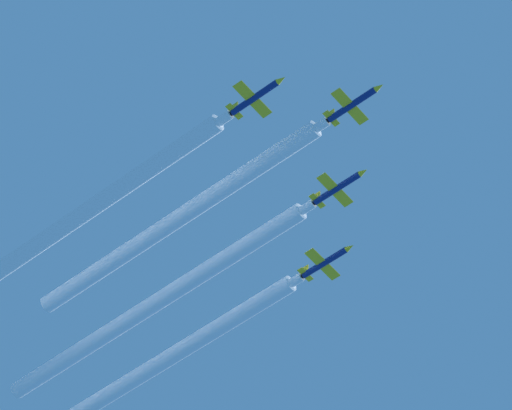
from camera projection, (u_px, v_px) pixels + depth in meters
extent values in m
cylinder|color=navy|center=(352.00, 105.00, 234.18)|extent=(1.02, 8.83, 1.02)
cone|color=yellow|center=(379.00, 87.00, 232.21)|extent=(0.97, 1.49, 0.97)
ellipsoid|color=#0C263F|center=(362.00, 97.00, 233.79)|extent=(0.56, 2.05, 0.46)
cube|color=yellow|center=(350.00, 107.00, 234.29)|extent=(7.44, 1.77, 0.11)
cube|color=yellow|center=(331.00, 118.00, 235.71)|extent=(3.16, 1.02, 0.11)
cube|color=yellow|center=(331.00, 113.00, 236.72)|extent=(0.09, 1.21, 1.58)
cylinder|color=black|center=(328.00, 121.00, 235.96)|extent=(0.77, 0.56, 0.77)
cylinder|color=navy|center=(337.00, 188.00, 242.07)|extent=(1.02, 8.83, 1.02)
cone|color=yellow|center=(363.00, 172.00, 240.10)|extent=(0.97, 1.49, 0.97)
ellipsoid|color=#0C263F|center=(347.00, 180.00, 241.67)|extent=(0.56, 2.05, 0.46)
cube|color=yellow|center=(335.00, 190.00, 242.18)|extent=(7.44, 1.77, 0.11)
cube|color=yellow|center=(317.00, 201.00, 243.60)|extent=(3.16, 1.02, 0.11)
cube|color=yellow|center=(317.00, 196.00, 244.61)|extent=(0.09, 1.21, 1.58)
cylinder|color=black|center=(314.00, 203.00, 243.85)|extent=(0.77, 0.56, 0.77)
cylinder|color=navy|center=(255.00, 98.00, 232.02)|extent=(1.02, 8.83, 1.02)
cone|color=yellow|center=(281.00, 80.00, 230.05)|extent=(0.97, 1.49, 0.97)
ellipsoid|color=#0C263F|center=(265.00, 89.00, 231.62)|extent=(0.56, 2.05, 0.46)
cube|color=yellow|center=(252.00, 99.00, 232.12)|extent=(7.44, 1.77, 0.11)
cube|color=yellow|center=(234.00, 111.00, 233.55)|extent=(3.16, 1.02, 0.11)
cube|color=yellow|center=(235.00, 106.00, 234.55)|extent=(0.09, 1.21, 1.58)
cylinder|color=black|center=(231.00, 114.00, 233.79)|extent=(0.77, 0.56, 0.77)
cylinder|color=navy|center=(325.00, 263.00, 250.44)|extent=(1.02, 8.83, 1.02)
cone|color=yellow|center=(350.00, 247.00, 248.47)|extent=(0.97, 1.49, 0.97)
ellipsoid|color=#0C263F|center=(334.00, 255.00, 250.05)|extent=(0.56, 2.05, 0.46)
cube|color=yellow|center=(323.00, 264.00, 250.55)|extent=(7.44, 1.77, 0.11)
cube|color=yellow|center=(305.00, 275.00, 251.97)|extent=(3.16, 1.02, 0.11)
cube|color=yellow|center=(305.00, 269.00, 252.98)|extent=(0.09, 1.21, 1.58)
cylinder|color=black|center=(302.00, 276.00, 252.22)|extent=(0.77, 0.56, 0.77)
cylinder|color=white|center=(204.00, 202.00, 245.53)|extent=(1.53, 50.03, 1.53)
cylinder|color=white|center=(175.00, 221.00, 247.82)|extent=(2.90, 57.53, 2.90)
cylinder|color=white|center=(182.00, 286.00, 254.42)|extent=(1.53, 55.25, 1.53)
cylinder|color=white|center=(152.00, 305.00, 256.95)|extent=(2.90, 63.54, 2.90)
cylinder|color=white|center=(96.00, 205.00, 244.49)|extent=(1.53, 55.92, 1.53)
cylinder|color=white|center=(65.00, 226.00, 247.05)|extent=(2.90, 64.31, 2.90)
cylinder|color=white|center=(185.00, 348.00, 261.89)|extent=(1.53, 50.56, 1.53)
cylinder|color=white|center=(159.00, 364.00, 264.21)|extent=(2.90, 58.14, 2.90)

